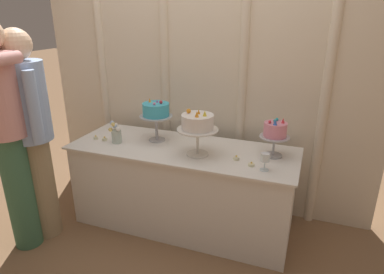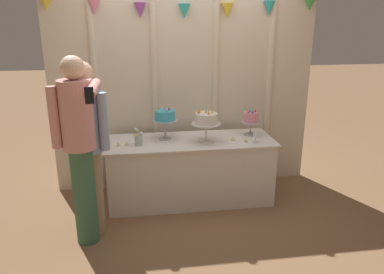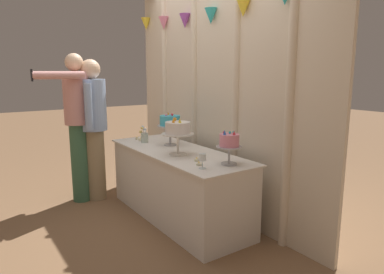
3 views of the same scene
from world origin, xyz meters
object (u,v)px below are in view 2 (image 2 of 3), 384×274
object	(u,v)px
cake_table	(190,170)
cake_display_rightmost	(251,119)
cake_display_center	(206,120)
tealight_far_left	(118,145)
wine_glass	(256,135)
flower_vase	(138,138)
tealight_near_left	(127,144)
tealight_near_right	(233,139)
cake_display_leftmost	(165,117)
tealight_far_right	(246,141)
guest_girl_blue_dress	(79,143)
guest_man_pink_jacket	(87,143)

from	to	relation	value
cake_table	cake_display_rightmost	world-z (taller)	cake_display_rightmost
cake_display_center	tealight_far_left	world-z (taller)	cake_display_center
wine_glass	tealight_far_left	bearing A→B (deg)	176.18
wine_glass	flower_vase	distance (m)	1.27
tealight_near_left	tealight_near_right	bearing A→B (deg)	-0.08
cake_display_center	tealight_far_left	bearing A→B (deg)	179.56
cake_display_leftmost	tealight_near_right	xyz separation A→B (m)	(0.74, -0.16, -0.25)
cake_display_leftmost	tealight_far_right	xyz separation A→B (m)	(0.87, -0.23, -0.25)
cake_display_center	tealight_far_right	xyz separation A→B (m)	(0.44, -0.06, -0.24)
tealight_near_left	tealight_far_right	size ratio (longest dim) A/B	0.91
guest_girl_blue_dress	cake_display_rightmost	bearing A→B (deg)	23.74
cake_display_rightmost	flower_vase	bearing A→B (deg)	-172.11
cake_display_center	flower_vase	size ratio (longest dim) A/B	1.89
tealight_near_left	tealight_far_right	bearing A→B (deg)	-3.05
tealight_far_left	tealight_near_left	xyz separation A→B (m)	(0.09, 0.00, -0.00)
guest_man_pink_jacket	tealight_near_left	bearing A→B (deg)	51.77
cake_display_rightmost	tealight_near_left	size ratio (longest dim) A/B	6.99
tealight_near_right	wine_glass	bearing A→B (deg)	-24.11
tealight_far_left	guest_girl_blue_dress	xyz separation A→B (m)	(-0.29, -0.62, 0.24)
wine_glass	tealight_far_left	size ratio (longest dim) A/B	3.26
wine_glass	tealight_near_left	bearing A→B (deg)	175.78
cake_display_rightmost	tealight_near_left	distance (m)	1.44
cake_display_leftmost	flower_vase	distance (m)	0.39
cake_display_leftmost	cake_display_rightmost	size ratio (longest dim) A/B	1.17
cake_display_rightmost	tealight_near_left	xyz separation A→B (m)	(-1.42, -0.17, -0.19)
cake_table	tealight_near_right	size ratio (longest dim) A/B	40.37
cake_display_center	cake_display_rightmost	distance (m)	0.59
tealight_far_left	guest_girl_blue_dress	world-z (taller)	guest_girl_blue_dress
tealight_far_left	guest_man_pink_jacket	xyz separation A→B (m)	(-0.26, -0.44, 0.19)
cake_table	guest_man_pink_jacket	world-z (taller)	guest_man_pink_jacket
flower_vase	tealight_far_left	size ratio (longest dim) A/B	5.00
wine_glass	guest_girl_blue_dress	distance (m)	1.86
cake_table	cake_display_rightmost	distance (m)	0.92
cake_table	tealight_near_left	distance (m)	0.79
tealight_near_left	guest_man_pink_jacket	size ratio (longest dim) A/B	0.03
cake_table	tealight_near_right	world-z (taller)	tealight_near_right
cake_display_leftmost	tealight_near_right	bearing A→B (deg)	-12.20
tealight_near_left	tealight_near_right	size ratio (longest dim) A/B	0.97
cake_table	cake_display_center	world-z (taller)	cake_display_center
cake_table	tealight_far_right	distance (m)	0.72
guest_man_pink_jacket	guest_girl_blue_dress	xyz separation A→B (m)	(-0.04, -0.18, 0.06)
tealight_near_right	guest_man_pink_jacket	bearing A→B (deg)	-163.80
cake_table	cake_display_leftmost	bearing A→B (deg)	163.99
cake_display_center	tealight_near_left	xyz separation A→B (m)	(-0.86, 0.01, -0.24)
guest_girl_blue_dress	tealight_far_left	bearing A→B (deg)	64.57
wine_glass	tealight_near_left	world-z (taller)	wine_glass
cake_table	tealight_far_left	world-z (taller)	tealight_far_left
cake_display_leftmost	cake_table	bearing A→B (deg)	-16.01
guest_girl_blue_dress	tealight_far_right	bearing A→B (deg)	18.27
cake_display_leftmost	cake_display_center	size ratio (longest dim) A/B	0.99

